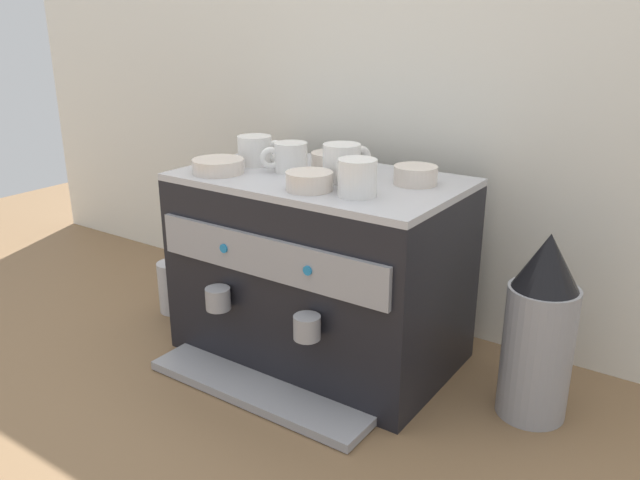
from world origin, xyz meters
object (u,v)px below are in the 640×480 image
(espresso_machine, at_px, (319,269))
(ceramic_bowl_2, at_px, (332,159))
(ceramic_cup_1, at_px, (343,162))
(ceramic_bowl_3, at_px, (309,181))
(ceramic_cup_3, at_px, (356,177))
(ceramic_bowl_0, at_px, (218,166))
(coffee_grinder, at_px, (539,330))
(ceramic_cup_2, at_px, (290,157))
(milk_pitcher, at_px, (174,287))
(ceramic_cup_0, at_px, (257,150))
(ceramic_bowl_1, at_px, (415,176))

(espresso_machine, xyz_separation_m, ceramic_bowl_2, (-0.04, 0.11, 0.24))
(ceramic_cup_1, xyz_separation_m, ceramic_bowl_3, (-0.01, -0.11, -0.02))
(ceramic_cup_3, relative_size, ceramic_bowl_3, 1.15)
(ceramic_cup_1, xyz_separation_m, ceramic_bowl_0, (-0.28, -0.10, -0.03))
(coffee_grinder, bearing_deg, ceramic_cup_1, -174.96)
(ceramic_cup_2, xyz_separation_m, coffee_grinder, (0.60, 0.03, -0.29))
(espresso_machine, xyz_separation_m, milk_pitcher, (-0.47, -0.04, -0.15))
(ceramic_cup_2, height_order, ceramic_bowl_2, ceramic_cup_2)
(ceramic_bowl_0, height_order, milk_pitcher, ceramic_bowl_0)
(ceramic_cup_2, xyz_separation_m, milk_pitcher, (-0.38, -0.04, -0.41))
(espresso_machine, bearing_deg, ceramic_bowl_2, 108.33)
(ceramic_cup_1, bearing_deg, ceramic_bowl_0, -159.81)
(espresso_machine, bearing_deg, ceramic_cup_2, 176.95)
(ceramic_cup_0, relative_size, ceramic_bowl_0, 0.98)
(ceramic_cup_0, bearing_deg, ceramic_cup_3, -16.40)
(espresso_machine, relative_size, coffee_grinder, 1.62)
(ceramic_cup_3, height_order, coffee_grinder, ceramic_cup_3)
(ceramic_bowl_1, xyz_separation_m, ceramic_bowl_3, (-0.16, -0.17, -0.00))
(milk_pitcher, bearing_deg, ceramic_bowl_1, 8.49)
(ceramic_cup_1, bearing_deg, ceramic_bowl_3, -97.87)
(ceramic_cup_1, relative_size, ceramic_bowl_0, 1.05)
(espresso_machine, height_order, milk_pitcher, espresso_machine)
(ceramic_bowl_0, bearing_deg, ceramic_cup_2, 39.94)
(ceramic_bowl_0, height_order, ceramic_bowl_2, same)
(ceramic_cup_1, relative_size, ceramic_bowl_2, 1.21)
(espresso_machine, relative_size, ceramic_bowl_3, 6.48)
(ceramic_cup_1, height_order, ceramic_bowl_1, ceramic_cup_1)
(ceramic_cup_3, bearing_deg, ceramic_cup_2, 158.84)
(ceramic_cup_1, distance_m, coffee_grinder, 0.54)
(ceramic_cup_0, relative_size, milk_pitcher, 0.82)
(espresso_machine, distance_m, ceramic_cup_3, 0.31)
(ceramic_cup_0, distance_m, ceramic_cup_1, 0.26)
(ceramic_cup_1, bearing_deg, espresso_machine, 179.91)
(ceramic_cup_2, bearing_deg, ceramic_bowl_3, -39.56)
(espresso_machine, relative_size, ceramic_cup_0, 5.47)
(ceramic_cup_3, distance_m, ceramic_bowl_3, 0.10)
(ceramic_cup_0, bearing_deg, milk_pitcher, -168.92)
(ceramic_bowl_3, bearing_deg, ceramic_bowl_0, 178.88)
(ceramic_bowl_1, bearing_deg, ceramic_cup_2, -168.86)
(ceramic_bowl_3, bearing_deg, ceramic_cup_0, 153.51)
(espresso_machine, relative_size, ceramic_cup_2, 6.46)
(ceramic_cup_1, distance_m, ceramic_cup_2, 0.15)
(coffee_grinder, height_order, milk_pitcher, coffee_grinder)
(ceramic_bowl_0, distance_m, ceramic_bowl_2, 0.27)
(ceramic_cup_1, distance_m, ceramic_bowl_1, 0.16)
(ceramic_cup_1, bearing_deg, milk_pitcher, -175.86)
(ceramic_bowl_1, bearing_deg, ceramic_cup_0, -173.28)
(ceramic_bowl_0, distance_m, coffee_grinder, 0.78)
(espresso_machine, height_order, ceramic_cup_1, ceramic_cup_1)
(ceramic_cup_3, xyz_separation_m, ceramic_bowl_3, (-0.10, -0.02, -0.02))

